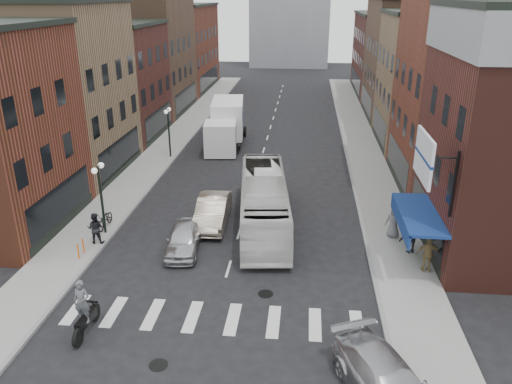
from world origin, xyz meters
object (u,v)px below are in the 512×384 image
motorcycle_rider (84,309)px  streetlamp_far (168,123)px  curb_car (388,384)px  ped_right_c (394,222)px  billboard_sign (426,158)px  ped_right_a (412,236)px  streetlamp_near (100,186)px  transit_bus (264,202)px  bike_rack (81,249)px  sedan_left_near (183,239)px  ped_right_b (428,254)px  sedan_left_far (212,211)px  ped_left_solo (95,228)px  box_truck (226,125)px  parked_bicycle (105,219)px

motorcycle_rider → streetlamp_far: bearing=101.0°
streetlamp_far → curb_car: 28.65m
ped_right_c → streetlamp_far: bearing=-33.9°
billboard_sign → motorcycle_rider: size_ratio=1.54×
billboard_sign → ped_right_c: size_ratio=2.05×
billboard_sign → curb_car: 9.43m
billboard_sign → ped_right_a: bearing=79.9°
streetlamp_near → transit_bus: size_ratio=0.38×
streetlamp_far → motorcycle_rider: streetlamp_far is taller
bike_rack → ped_right_c: (16.08, 3.79, 0.50)m
transit_bus → sedan_left_near: transit_bus is taller
sedan_left_near → ped_right_b: 12.19m
ped_right_b → ped_right_c: ped_right_b is taller
streetlamp_far → sedan_left_near: size_ratio=1.00×
sedan_left_near → sedan_left_far: bearing=69.4°
bike_rack → ped_left_solo: 1.54m
streetlamp_far → sedan_left_far: streetlamp_far is taller
ped_right_a → ped_right_c: bearing=-82.9°
streetlamp_near → ped_left_solo: bearing=-90.0°
motorcycle_rider → transit_bus: size_ratio=0.22×
bike_rack → sedan_left_near: sedan_left_near is taller
ped_right_c → billboard_sign: bearing=96.6°
box_truck → parked_bicycle: bearing=-109.6°
streetlamp_near → curb_car: (13.90, -10.96, -2.16)m
streetlamp_near → curb_car: streetlamp_near is taller
motorcycle_rider → ped_right_b: size_ratio=1.31×
motorcycle_rider → sedan_left_near: (2.24, 7.12, -0.42)m
sedan_left_near → ped_right_c: 11.35m
billboard_sign → ped_left_solo: size_ratio=2.15×
bike_rack → sedan_left_near: bearing=14.8°
streetlamp_near → sedan_left_near: 5.46m
streetlamp_near → streetlamp_far: 14.00m
bike_rack → billboard_sign: bearing=-2.8°
motorcycle_rider → ped_right_a: 16.02m
box_truck → parked_bicycle: 18.03m
sedan_left_far → parked_bicycle: bearing=-169.1°
sedan_left_near → billboard_sign: bearing=-16.3°
sedan_left_near → sedan_left_far: 3.50m
bike_rack → motorcycle_rider: size_ratio=0.33×
billboard_sign → streetlamp_near: bearing=167.7°
billboard_sign → sedan_left_far: billboard_sign is taller
bike_rack → parked_bicycle: (-0.01, 3.35, 0.10)m
streetlamp_near → ped_left_solo: streetlamp_near is taller
motorcycle_rider → parked_bicycle: bearing=111.4°
transit_bus → curb_car: 13.99m
bike_rack → transit_bus: 10.12m
curb_car → box_truck: bearing=84.8°
parked_bicycle → sedan_left_near: bearing=-21.6°
box_truck → motorcycle_rider: bearing=-99.2°
streetlamp_near → box_truck: bearing=77.7°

